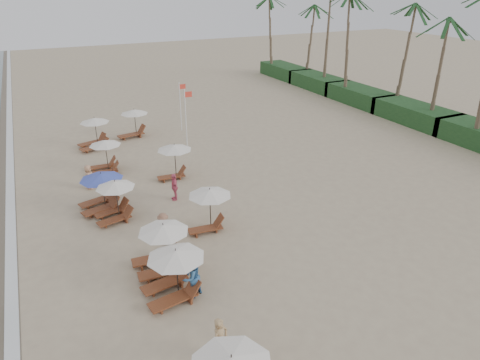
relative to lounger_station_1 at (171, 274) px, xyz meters
name	(u,v)px	position (x,y,z in m)	size (l,w,h in m)	color
ground	(297,278)	(5.20, -1.27, -1.08)	(160.00, 160.00, 0.00)	tan
foam_line	(11,229)	(-6.00, 8.73, -1.07)	(0.50, 140.00, 0.02)	white
shrub_hedge	(415,114)	(27.20, 13.23, -0.28)	(3.20, 53.00, 1.60)	#193D1C
palm_row	(425,5)	(27.11, 14.13, 8.83)	(7.00, 52.00, 12.30)	brown
lounger_station_1	(171,274)	(0.00, 0.00, 0.00)	(2.69, 2.36, 2.12)	brown
lounger_station_2	(159,249)	(0.07, 1.92, 0.01)	(2.62, 2.24, 2.25)	brown
lounger_station_3	(113,201)	(-0.84, 7.41, 0.03)	(2.41, 2.08, 2.20)	brown
lounger_station_4	(99,191)	(-1.32, 8.94, 0.03)	(2.69, 2.40, 2.13)	brown
lounger_station_5	(104,156)	(-0.17, 14.11, 0.05)	(2.38, 2.08, 2.25)	brown
lounger_station_6	(93,134)	(-0.06, 19.18, 0.03)	(2.65, 2.41, 2.37)	brown
inland_station_0	(208,204)	(3.30, 4.16, 0.39)	(2.56, 2.24, 2.22)	brown
inland_station_1	(173,157)	(3.74, 11.18, 0.40)	(2.54, 2.24, 2.22)	brown
inland_station_2	(132,122)	(3.29, 20.50, 0.21)	(2.86, 2.24, 2.22)	brown
beachgoer_near	(220,340)	(0.42, -3.93, -0.20)	(0.64, 0.42, 1.76)	tan
beachgoer_mid_a	(191,277)	(0.71, -0.36, -0.15)	(0.91, 0.71, 1.87)	#326396
beachgoer_mid_b	(164,227)	(0.91, 4.14, -0.32)	(0.99, 0.57, 1.53)	#8F6049
beachgoer_far_a	(174,187)	(2.79, 8.18, -0.25)	(0.97, 0.40, 1.66)	#CF526E
beachgoer_far_b	(89,177)	(-1.47, 11.94, -0.30)	(0.76, 0.49, 1.56)	tan
flag_pole_near	(186,119)	(6.03, 14.94, 1.59)	(0.59, 0.08, 4.84)	silver
flag_pole_far	(181,104)	(7.44, 20.36, 1.24)	(0.60, 0.08, 4.17)	silver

